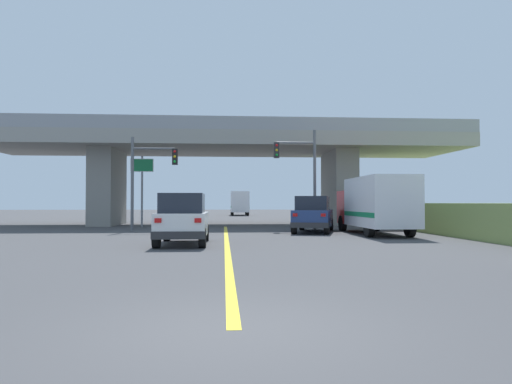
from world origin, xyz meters
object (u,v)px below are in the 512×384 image
Objects in this scene: traffic_signal_farside at (148,172)px; traffic_signal_nearside at (302,168)px; suv_lead at (183,219)px; highway_sign at (142,175)px; suv_crossing at (313,214)px; box_truck at (375,204)px; semi_truck_distant at (240,203)px.

traffic_signal_nearside is at bearing 3.90° from traffic_signal_farside.
highway_sign is (-3.94, 13.54, 2.52)m from suv_lead.
traffic_signal_nearside is 1.11× the size of traffic_signal_farside.
box_truck is at bearing -17.19° from suv_crossing.
traffic_signal_farside is (-12.43, 3.95, 1.93)m from box_truck.
suv_crossing is 3.55m from box_truck.
traffic_signal_nearside is 1.28× the size of highway_sign.
box_truck is (2.93, -1.93, 0.56)m from suv_crossing.
suv_crossing is 0.77× the size of semi_truck_distant.
suv_lead is 0.90× the size of highway_sign.
suv_crossing is 12.56m from highway_sign.
box_truck is 1.10× the size of semi_truck_distant.
suv_crossing is at bearing -11.98° from traffic_signal_farside.
semi_truck_distant is at bearing 75.68° from highway_sign.
box_truck reaches higher than suv_lead.
semi_truck_distant reaches higher than box_truck.
semi_truck_distant is at bearing 85.08° from suv_lead.
traffic_signal_nearside is at bearing 124.13° from box_truck.
suv_lead is 0.59× the size of box_truck.
traffic_signal_farside is at bearing -175.73° from suv_crossing.
traffic_signal_farside is 35.13m from semi_truck_distant.
highway_sign is at bearing 165.43° from suv_crossing.
semi_truck_distant is (-2.87, 36.47, 0.62)m from suv_crossing.
box_truck is (9.56, 5.30, 0.57)m from suv_lead.
traffic_signal_nearside is (6.45, 9.89, 2.83)m from suv_lead.
semi_truck_distant is at bearing 110.75° from suv_crossing.
traffic_signal_farside is at bearing -76.07° from highway_sign.
highway_sign is at bearing 106.22° from suv_lead.
box_truck is 15.93m from highway_sign.
box_truck is at bearing 29.02° from suv_lead.
suv_lead is 9.81m from suv_crossing.
highway_sign is at bearing -104.32° from semi_truck_distant.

